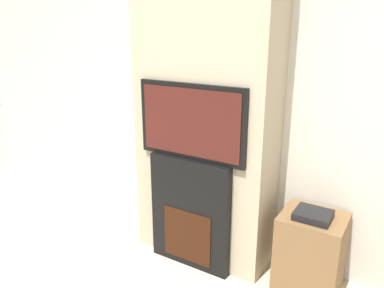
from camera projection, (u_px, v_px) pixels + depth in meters
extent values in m
cube|color=silver|center=(221.00, 85.00, 2.93)|extent=(6.00, 0.06, 2.70)
cube|color=#BCAD8E|center=(206.00, 89.00, 2.74)|extent=(1.07, 0.40, 2.70)
cube|color=black|center=(192.00, 212.00, 2.85)|extent=(0.66, 0.14, 0.87)
cube|color=#33160A|center=(187.00, 236.00, 2.85)|extent=(0.41, 0.01, 0.42)
cube|color=black|center=(192.00, 122.00, 2.64)|extent=(0.85, 0.06, 0.55)
cube|color=#471914|center=(190.00, 123.00, 2.61)|extent=(0.78, 0.01, 0.48)
cube|color=brown|center=(310.00, 252.00, 2.61)|extent=(0.43, 0.38, 0.57)
cube|color=black|center=(313.00, 215.00, 2.49)|extent=(0.23, 0.21, 0.05)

